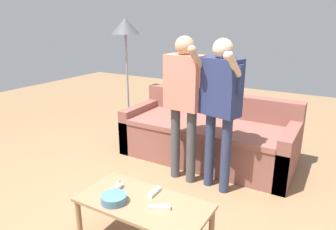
% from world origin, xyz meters
% --- Properties ---
extents(couch, '(2.11, 0.92, 0.79)m').
position_xyz_m(couch, '(-0.14, 1.61, 0.29)').
color(couch, brown).
rests_on(couch, ground).
extents(coffee_table, '(1.01, 0.50, 0.40)m').
position_xyz_m(coffee_table, '(0.09, -0.16, 0.35)').
color(coffee_table, '#997551').
rests_on(coffee_table, ground).
extents(snack_bowl, '(0.19, 0.19, 0.06)m').
position_xyz_m(snack_bowl, '(-0.10, -0.28, 0.43)').
color(snack_bowl, teal).
rests_on(snack_bowl, coffee_table).
extents(game_remote_nunchuk, '(0.06, 0.09, 0.05)m').
position_xyz_m(game_remote_nunchuk, '(-0.20, -0.10, 0.43)').
color(game_remote_nunchuk, white).
rests_on(game_remote_nunchuk, coffee_table).
extents(floor_lamp, '(0.40, 0.40, 1.73)m').
position_xyz_m(floor_lamp, '(-1.48, 1.72, 1.53)').
color(floor_lamp, '#2D2D33').
rests_on(floor_lamp, ground).
extents(player_right, '(0.44, 0.43, 1.55)m').
position_xyz_m(player_right, '(0.24, 0.96, 0.98)').
color(player_right, '#2D3856').
rests_on(player_right, ground).
extents(player_center, '(0.46, 0.36, 1.56)m').
position_xyz_m(player_center, '(-0.16, 0.96, 0.98)').
color(player_center, '#47474C').
rests_on(player_center, ground).
extents(game_remote_wand_near, '(0.15, 0.11, 0.03)m').
position_xyz_m(game_remote_wand_near, '(0.24, -0.18, 0.42)').
color(game_remote_wand_near, white).
rests_on(game_remote_wand_near, coffee_table).
extents(game_remote_wand_far, '(0.04, 0.15, 0.03)m').
position_xyz_m(game_remote_wand_far, '(0.10, -0.02, 0.42)').
color(game_remote_wand_far, white).
rests_on(game_remote_wand_far, coffee_table).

